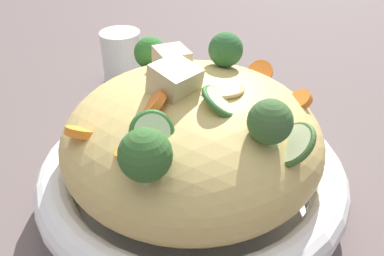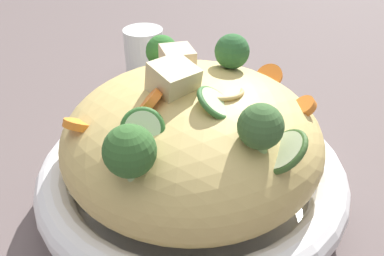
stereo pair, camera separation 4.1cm
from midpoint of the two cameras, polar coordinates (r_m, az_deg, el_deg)
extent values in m
plane|color=#5D504E|center=(0.47, 2.53, -9.89)|extent=(3.00, 3.00, 0.00)
cylinder|color=white|center=(0.46, 2.57, -8.94)|extent=(0.30, 0.30, 0.02)
torus|color=white|center=(0.44, 2.66, -6.13)|extent=(0.32, 0.32, 0.04)
ellipsoid|color=tan|center=(0.41, 2.81, -1.52)|extent=(0.26, 0.26, 0.12)
torus|color=tan|center=(0.38, 6.53, 4.86)|extent=(0.06, 0.07, 0.01)
torus|color=tan|center=(0.39, 3.55, 3.72)|extent=(0.08, 0.08, 0.02)
torus|color=tan|center=(0.40, -0.26, 4.43)|extent=(0.06, 0.06, 0.03)
cone|color=#9EB678|center=(0.32, -4.53, -6.73)|extent=(0.02, 0.03, 0.02)
sphere|color=#335F2A|center=(0.30, -4.72, -3.28)|extent=(0.05, 0.05, 0.04)
cone|color=#A1BF78|center=(0.50, -1.68, 8.18)|extent=(0.02, 0.02, 0.01)
sphere|color=#2E6B2B|center=(0.49, -1.72, 10.36)|extent=(0.04, 0.04, 0.04)
cone|color=#9AB76D|center=(0.43, 8.05, 7.84)|extent=(0.02, 0.02, 0.01)
sphere|color=#2D5F30|center=(0.42, 8.26, 10.22)|extent=(0.04, 0.04, 0.04)
cone|color=#9EBB71|center=(0.34, 12.47, -2.60)|extent=(0.03, 0.03, 0.01)
sphere|color=#3A5E30|center=(0.33, 12.87, 0.09)|extent=(0.05, 0.05, 0.04)
cylinder|color=orange|center=(0.35, -2.65, 3.36)|extent=(0.04, 0.04, 0.03)
cylinder|color=orange|center=(0.37, -12.32, 0.31)|extent=(0.04, 0.04, 0.02)
cylinder|color=orange|center=(0.41, 17.80, 2.72)|extent=(0.03, 0.03, 0.02)
cylinder|color=orange|center=(0.33, -6.07, -2.31)|extent=(0.04, 0.04, 0.02)
cylinder|color=orange|center=(0.47, 12.96, 6.83)|extent=(0.04, 0.03, 0.02)
cylinder|color=beige|center=(0.33, -3.29, -0.28)|extent=(0.03, 0.04, 0.03)
torus|color=#30662A|center=(0.33, -3.29, -0.28)|extent=(0.04, 0.04, 0.03)
cylinder|color=beige|center=(0.34, 15.75, -3.21)|extent=(0.05, 0.05, 0.03)
torus|color=#375926|center=(0.34, 15.75, -3.21)|extent=(0.06, 0.05, 0.03)
cylinder|color=#BFE1A1|center=(0.35, 6.14, 3.17)|extent=(0.04, 0.04, 0.02)
torus|color=#31612C|center=(0.35, 6.14, 3.17)|extent=(0.05, 0.05, 0.03)
cube|color=#D0B592|center=(0.42, 0.77, 9.04)|extent=(0.04, 0.04, 0.03)
cube|color=#CABB8C|center=(0.37, 0.77, 6.05)|extent=(0.05, 0.04, 0.04)
cylinder|color=silver|center=(0.69, -4.82, 9.87)|extent=(0.06, 0.06, 0.09)
camera|label=1|loc=(0.02, -87.14, 1.89)|focal=39.17mm
camera|label=2|loc=(0.02, 92.86, -1.89)|focal=39.17mm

